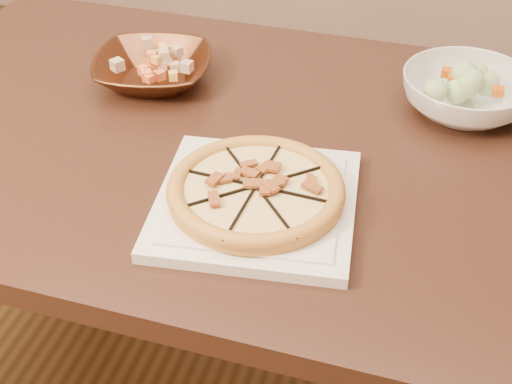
% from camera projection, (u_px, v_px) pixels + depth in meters
% --- Properties ---
extents(dining_table, '(1.30, 0.85, 0.75)m').
position_uv_depth(dining_table, '(232.00, 188.00, 1.24)').
color(dining_table, black).
rests_on(dining_table, floor).
extents(plate, '(0.31, 0.31, 0.02)m').
position_uv_depth(plate, '(256.00, 203.00, 1.02)').
color(plate, silver).
rests_on(plate, dining_table).
extents(pizza, '(0.25, 0.25, 0.03)m').
position_uv_depth(pizza, '(256.00, 190.00, 1.00)').
color(pizza, gold).
rests_on(pizza, plate).
extents(bronze_bowl, '(0.25, 0.25, 0.05)m').
position_uv_depth(bronze_bowl, '(153.00, 70.00, 1.29)').
color(bronze_bowl, '#572F1A').
rests_on(bronze_bowl, dining_table).
extents(mixed_dish, '(0.10, 0.11, 0.03)m').
position_uv_depth(mixed_dish, '(150.00, 50.00, 1.27)').
color(mixed_dish, tan).
rests_on(mixed_dish, bronze_bowl).
extents(salad_bowl, '(0.22, 0.22, 0.07)m').
position_uv_depth(salad_bowl, '(466.00, 94.00, 1.21)').
color(salad_bowl, silver).
rests_on(salad_bowl, dining_table).
extents(salad, '(0.09, 0.12, 0.04)m').
position_uv_depth(salad, '(472.00, 67.00, 1.18)').
color(salad, '#A0B66D').
rests_on(salad, salad_bowl).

